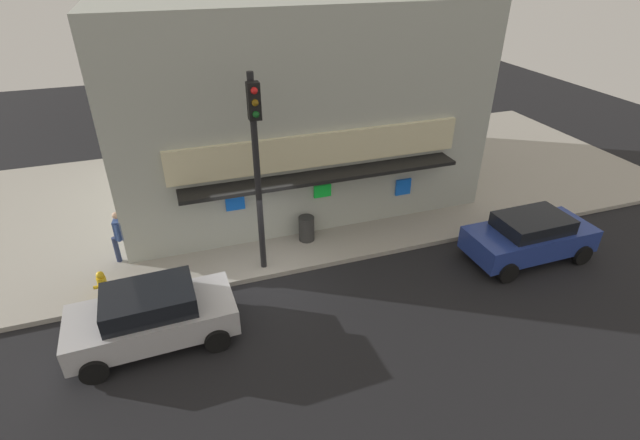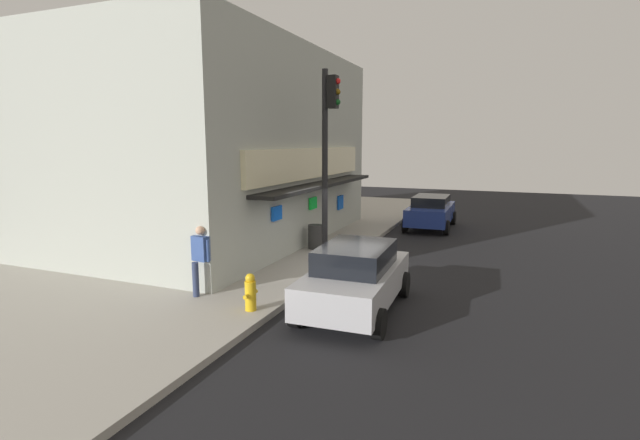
{
  "view_description": "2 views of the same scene",
  "coord_description": "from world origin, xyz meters",
  "px_view_note": "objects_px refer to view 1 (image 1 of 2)",
  "views": [
    {
      "loc": [
        -2.18,
        -11.43,
        8.78
      ],
      "look_at": [
        1.86,
        0.42,
        1.51
      ],
      "focal_mm": 26.6,
      "sensor_mm": 36.0,
      "label": 1
    },
    {
      "loc": [
        -13.28,
        -4.76,
        3.93
      ],
      "look_at": [
        1.19,
        1.11,
        1.31
      ],
      "focal_mm": 26.14,
      "sensor_mm": 36.0,
      "label": 2
    }
  ],
  "objects_px": {
    "trash_can": "(307,228)",
    "potted_plant_by_window": "(403,193)",
    "traffic_light": "(256,154)",
    "pedestrian": "(120,235)",
    "fire_hydrant": "(103,285)",
    "parked_car_silver": "(152,316)",
    "parked_car_blue": "(530,236)",
    "potted_plant_by_doorway": "(285,209)"
  },
  "relations": [
    {
      "from": "trash_can",
      "to": "parked_car_blue",
      "type": "bearing_deg",
      "value": -25.32
    },
    {
      "from": "potted_plant_by_doorway",
      "to": "parked_car_blue",
      "type": "height_order",
      "value": "parked_car_blue"
    },
    {
      "from": "fire_hydrant",
      "to": "potted_plant_by_doorway",
      "type": "bearing_deg",
      "value": 21.6
    },
    {
      "from": "traffic_light",
      "to": "potted_plant_by_doorway",
      "type": "distance_m",
      "value": 4.24
    },
    {
      "from": "pedestrian",
      "to": "parked_car_silver",
      "type": "relative_size",
      "value": 0.42
    },
    {
      "from": "pedestrian",
      "to": "potted_plant_by_window",
      "type": "height_order",
      "value": "pedestrian"
    },
    {
      "from": "potted_plant_by_doorway",
      "to": "potted_plant_by_window",
      "type": "bearing_deg",
      "value": -3.87
    },
    {
      "from": "fire_hydrant",
      "to": "pedestrian",
      "type": "distance_m",
      "value": 1.87
    },
    {
      "from": "parked_car_silver",
      "to": "parked_car_blue",
      "type": "distance_m",
      "value": 11.47
    },
    {
      "from": "fire_hydrant",
      "to": "parked_car_silver",
      "type": "xyz_separation_m",
      "value": [
        1.29,
        -2.07,
        0.24
      ]
    },
    {
      "from": "fire_hydrant",
      "to": "pedestrian",
      "type": "relative_size",
      "value": 0.5
    },
    {
      "from": "trash_can",
      "to": "parked_car_silver",
      "type": "height_order",
      "value": "parked_car_silver"
    },
    {
      "from": "traffic_light",
      "to": "fire_hydrant",
      "type": "distance_m",
      "value": 5.66
    },
    {
      "from": "traffic_light",
      "to": "parked_car_blue",
      "type": "relative_size",
      "value": 1.46
    },
    {
      "from": "trash_can",
      "to": "parked_car_silver",
      "type": "relative_size",
      "value": 0.21
    },
    {
      "from": "pedestrian",
      "to": "parked_car_silver",
      "type": "bearing_deg",
      "value": -78.69
    },
    {
      "from": "trash_can",
      "to": "potted_plant_by_doorway",
      "type": "xyz_separation_m",
      "value": [
        -0.39,
        1.3,
        0.12
      ]
    },
    {
      "from": "potted_plant_by_window",
      "to": "parked_car_silver",
      "type": "relative_size",
      "value": 0.26
    },
    {
      "from": "trash_can",
      "to": "parked_car_silver",
      "type": "distance_m",
      "value": 5.89
    },
    {
      "from": "trash_can",
      "to": "potted_plant_by_window",
      "type": "xyz_separation_m",
      "value": [
        4.1,
        1.0,
        0.17
      ]
    },
    {
      "from": "potted_plant_by_doorway",
      "to": "parked_car_silver",
      "type": "bearing_deg",
      "value": -136.31
    },
    {
      "from": "potted_plant_by_window",
      "to": "parked_car_blue",
      "type": "xyz_separation_m",
      "value": [
        2.36,
        -4.06,
        0.04
      ]
    },
    {
      "from": "potted_plant_by_window",
      "to": "parked_car_blue",
      "type": "relative_size",
      "value": 0.26
    },
    {
      "from": "fire_hydrant",
      "to": "parked_car_silver",
      "type": "relative_size",
      "value": 0.21
    },
    {
      "from": "parked_car_silver",
      "to": "parked_car_blue",
      "type": "bearing_deg",
      "value": 0.25
    },
    {
      "from": "potted_plant_by_doorway",
      "to": "parked_car_blue",
      "type": "bearing_deg",
      "value": -32.47
    },
    {
      "from": "pedestrian",
      "to": "parked_car_blue",
      "type": "height_order",
      "value": "pedestrian"
    },
    {
      "from": "traffic_light",
      "to": "fire_hydrant",
      "type": "xyz_separation_m",
      "value": [
        -4.57,
        0.1,
        -3.34
      ]
    },
    {
      "from": "trash_can",
      "to": "potted_plant_by_doorway",
      "type": "height_order",
      "value": "potted_plant_by_doorway"
    },
    {
      "from": "potted_plant_by_window",
      "to": "parked_car_silver",
      "type": "distance_m",
      "value": 9.99
    },
    {
      "from": "traffic_light",
      "to": "pedestrian",
      "type": "height_order",
      "value": "traffic_light"
    },
    {
      "from": "potted_plant_by_doorway",
      "to": "parked_car_silver",
      "type": "xyz_separation_m",
      "value": [
        -4.62,
        -4.41,
        0.1
      ]
    },
    {
      "from": "fire_hydrant",
      "to": "parked_car_blue",
      "type": "height_order",
      "value": "parked_car_blue"
    },
    {
      "from": "traffic_light",
      "to": "trash_can",
      "type": "distance_m",
      "value": 3.91
    },
    {
      "from": "potted_plant_by_window",
      "to": "traffic_light",
      "type": "bearing_deg",
      "value": -159.89
    },
    {
      "from": "potted_plant_by_doorway",
      "to": "parked_car_blue",
      "type": "relative_size",
      "value": 0.24
    },
    {
      "from": "traffic_light",
      "to": "potted_plant_by_window",
      "type": "bearing_deg",
      "value": 20.11
    },
    {
      "from": "trash_can",
      "to": "potted_plant_by_window",
      "type": "height_order",
      "value": "potted_plant_by_window"
    },
    {
      "from": "traffic_light",
      "to": "trash_can",
      "type": "bearing_deg",
      "value": 33.43
    },
    {
      "from": "pedestrian",
      "to": "parked_car_silver",
      "type": "distance_m",
      "value": 3.86
    },
    {
      "from": "potted_plant_by_doorway",
      "to": "potted_plant_by_window",
      "type": "distance_m",
      "value": 4.5
    },
    {
      "from": "parked_car_blue",
      "to": "potted_plant_by_window",
      "type": "bearing_deg",
      "value": 120.2
    }
  ]
}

